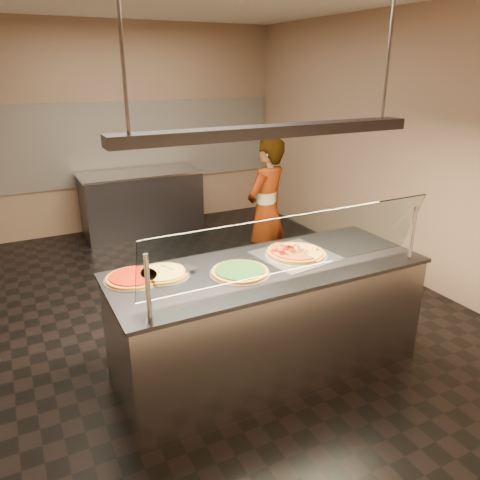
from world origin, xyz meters
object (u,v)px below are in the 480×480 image
pizza_spatula (175,267)px  heat_lamp_housing (272,131)px  pizza_cheese (163,273)px  prep_table (142,203)px  serving_counter (268,319)px  half_pizza_sausage (307,250)px  perforated_tray (296,255)px  pizza_tomato (133,277)px  sneeze_guard (295,244)px  pizza_spinach (240,271)px  worker (266,210)px  half_pizza_pepperoni (284,254)px

pizza_spatula → heat_lamp_housing: heat_lamp_housing is taller
pizza_cheese → pizza_spatula: size_ratio=1.74×
pizza_cheese → pizza_spatula: 0.11m
prep_table → heat_lamp_housing: heat_lamp_housing is taller
serving_counter → half_pizza_sausage: bearing=11.8°
pizza_cheese → perforated_tray: bearing=-6.7°
perforated_tray → half_pizza_sausage: size_ratio=1.29×
pizza_tomato → heat_lamp_housing: heat_lamp_housing is taller
sneeze_guard → half_pizza_sausage: bearing=46.0°
serving_counter → perforated_tray: size_ratio=3.85×
perforated_tray → pizza_tomato: (-1.30, 0.15, 0.01)m
pizza_cheese → sneeze_guard: bearing=-35.6°
sneeze_guard → prep_table: sneeze_guard is taller
serving_counter → heat_lamp_housing: (0.00, -0.00, 1.48)m
serving_counter → pizza_tomato: bearing=166.7°
perforated_tray → pizza_spinach: pizza_spinach is taller
half_pizza_sausage → pizza_spinach: 0.69m
worker → pizza_cheese: bearing=13.1°
sneeze_guard → half_pizza_sausage: (0.42, 0.43, -0.27)m
worker → half_pizza_pepperoni: bearing=38.4°
perforated_tray → serving_counter: bearing=-163.9°
perforated_tray → pizza_spinach: bearing=-169.1°
half_pizza_pepperoni → heat_lamp_housing: bearing=-155.0°
half_pizza_sausage → serving_counter: bearing=-168.2°
sneeze_guard → half_pizza_sausage: size_ratio=4.47×
pizza_cheese → pizza_tomato: (-0.21, 0.02, 0.00)m
half_pizza_sausage → pizza_spatula: (-1.09, 0.15, 0.00)m
perforated_tray → heat_lamp_housing: 1.06m
sneeze_guard → perforated_tray: bearing=54.9°
sneeze_guard → worker: (0.90, 1.93, -0.40)m
serving_counter → worker: bearing=60.5°
perforated_tray → half_pizza_sausage: 0.11m
half_pizza_pepperoni → half_pizza_sausage: (0.23, -0.00, -0.01)m
serving_counter → pizza_cheese: bearing=164.6°
half_pizza_sausage → worker: bearing=72.1°
half_pizza_sausage → prep_table: bearing=95.5°
prep_table → worker: (0.85, -2.22, 0.36)m
sneeze_guard → pizza_spinach: size_ratio=4.87×
perforated_tray → prep_table: bearing=93.8°
pizza_cheese → pizza_spatula: bearing=12.4°
heat_lamp_housing → pizza_spinach: bearing=-175.4°
pizza_cheese → worker: 2.17m
sneeze_guard → pizza_tomato: sneeze_guard is taller
pizza_spinach → pizza_tomato: pizza_spinach is taller
sneeze_guard → heat_lamp_housing: 0.80m
half_pizza_sausage → pizza_spinach: (-0.68, -0.11, -0.01)m
perforated_tray → heat_lamp_housing: bearing=-163.9°
sneeze_guard → pizza_tomato: size_ratio=5.28×
prep_table → pizza_tomato: bearing=-106.3°
pizza_spinach → half_pizza_sausage: bearing=9.0°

